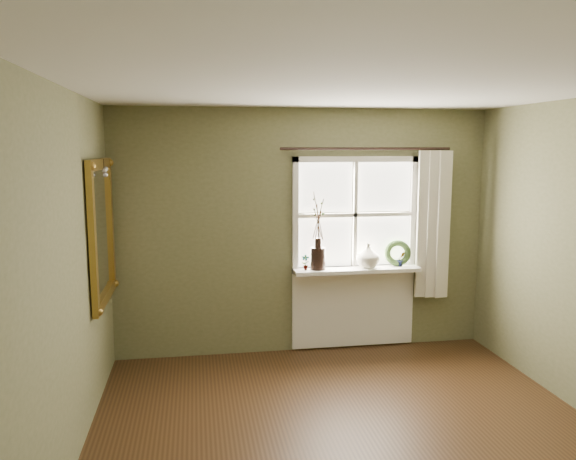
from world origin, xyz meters
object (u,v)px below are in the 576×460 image
(cream_vase, at_px, (368,256))
(gilt_mirror, at_px, (102,231))
(dark_jug, at_px, (318,258))
(wreath, at_px, (397,256))

(cream_vase, bearing_deg, gilt_mirror, -168.92)
(cream_vase, bearing_deg, dark_jug, 180.00)
(dark_jug, relative_size, wreath, 0.82)
(gilt_mirror, bearing_deg, cream_vase, 11.08)
(dark_jug, distance_m, gilt_mirror, 2.19)
(dark_jug, bearing_deg, gilt_mirror, -166.12)
(cream_vase, bearing_deg, wreath, 6.59)
(gilt_mirror, bearing_deg, dark_jug, 13.88)
(dark_jug, xyz_separation_m, gilt_mirror, (-2.09, -0.52, 0.42))
(wreath, bearing_deg, dark_jug, -154.06)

